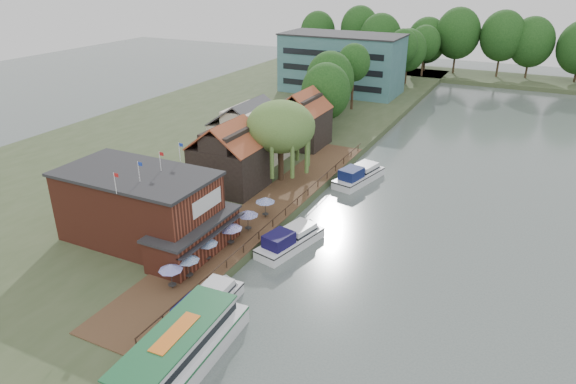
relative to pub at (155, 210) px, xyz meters
The scene contains 27 objects.
ground 14.79m from the pub, ahead, with size 260.00×260.00×0.00m, color #495552.
land_bank 39.61m from the pub, 113.96° to the left, with size 50.00×140.00×1.00m, color #384728.
quay_deck 13.04m from the pub, 61.39° to the left, with size 6.00×50.00×0.10m, color #47301E.
quay_rail 14.76m from the pub, 52.89° to the left, with size 0.20×49.00×1.00m, color black, non-canonical shape.
pub is the anchor object (origin of this frame).
hotel_block 71.49m from the pub, 96.43° to the left, with size 25.40×12.40×12.30m, color #38666B, non-canonical shape.
cottage_a 15.05m from the pub, 93.81° to the left, with size 8.60×7.60×8.50m, color black, non-canonical shape.
cottage_b 25.33m from the pub, 99.09° to the left, with size 9.60×8.60×8.50m, color beige, non-canonical shape.
cottage_c 34.01m from the pub, 90.00° to the left, with size 7.60×7.60×8.50m, color black, non-canonical shape.
willow 20.36m from the pub, 80.07° to the left, with size 8.60×8.60×10.43m, color #476B2D, non-canonical shape.
umbrella_0 8.88m from the pub, 42.66° to the right, with size 2.08×2.08×2.38m, color #1C1D9B, non-canonical shape.
umbrella_1 8.09m from the pub, 30.29° to the right, with size 2.04×2.04×2.38m, color navy, non-canonical shape.
umbrella_2 6.90m from the pub, ahead, with size 2.14×2.14×2.38m, color #19468E, non-canonical shape.
umbrella_3 7.70m from the pub, 21.91° to the left, with size 2.42×2.42×2.38m, color #211A93, non-canonical shape.
umbrella_4 9.42m from the pub, 41.38° to the left, with size 2.22×2.22×2.38m, color navy, non-canonical shape.
umbrella_5 12.11m from the pub, 54.53° to the left, with size 2.16×2.16×2.38m, color navy, non-canonical shape.
cruiser_0 12.42m from the pub, 32.34° to the right, with size 3.09×9.57×2.31m, color silver, non-canonical shape.
cruiser_1 13.67m from the pub, 30.07° to the left, with size 3.12×9.66×2.33m, color white, non-canonical shape.
cruiser_2 29.04m from the pub, 65.63° to the left, with size 3.26×10.08×2.45m, color silver, non-canonical shape.
tour_boat 18.11m from the pub, 47.70° to the right, with size 4.31×15.34×3.35m, color silver, non-canonical shape.
swan 13.62m from the pub, 42.47° to the right, with size 0.44×0.44×0.44m, color white.
bank_tree_0 42.18m from the pub, 89.53° to the left, with size 8.02×8.02×11.36m, color #143811, non-canonical shape.
bank_tree_1 51.66m from the pub, 93.08° to the left, with size 8.68×8.68×11.70m, color #143811, non-canonical shape.
bank_tree_2 57.89m from the pub, 90.65° to the left, with size 6.13×6.13×12.37m, color #143811, non-canonical shape.
bank_tree_3 80.01m from the pub, 88.03° to the left, with size 6.44×6.44×12.98m, color #143811, non-canonical shape.
bank_tree_4 85.59m from the pub, 88.29° to the left, with size 8.35×8.35×12.47m, color #143811, non-canonical shape.
bank_tree_5 96.43m from the pub, 87.67° to the left, with size 7.53×7.53×12.30m, color #143811, non-canonical shape.
Camera 1 is at (17.58, -35.37, 26.47)m, focal length 32.00 mm.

